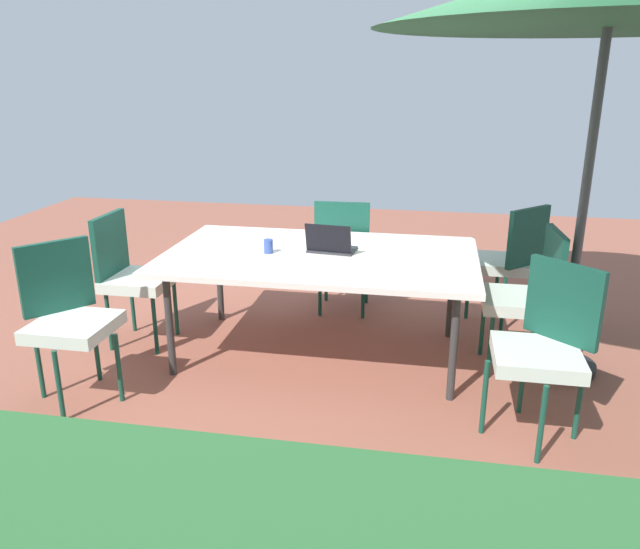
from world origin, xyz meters
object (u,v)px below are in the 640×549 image
(dining_table, at_px, (320,260))
(chair_southwest, at_px, (510,258))
(chair_west, at_px, (527,292))
(chair_northeast, at_px, (69,314))
(chair_northwest, at_px, (544,343))
(chair_south, at_px, (344,249))
(laptop, at_px, (331,246))
(chair_east, at_px, (131,272))
(cup, at_px, (268,246))

(dining_table, height_order, chair_southwest, chair_southwest)
(dining_table, bearing_deg, chair_west, -178.27)
(dining_table, relative_size, chair_northeast, 2.19)
(chair_west, xyz_separation_m, chair_northwest, (0.01, 0.82, 0.00))
(dining_table, height_order, chair_south, chair_south)
(chair_southwest, height_order, laptop, chair_southwest)
(chair_south, height_order, chair_east, same)
(chair_west, height_order, chair_northwest, same)
(chair_northeast, relative_size, chair_east, 1.00)
(chair_northeast, bearing_deg, dining_table, -18.77)
(chair_east, height_order, cup, chair_east)
(chair_northeast, height_order, chair_southwest, same)
(dining_table, bearing_deg, chair_east, 1.58)
(chair_southwest, bearing_deg, laptop, -14.22)
(dining_table, xyz_separation_m, chair_northeast, (1.39, 0.88, -0.16))
(chair_northwest, bearing_deg, cup, -161.82)
(chair_southwest, bearing_deg, chair_northeast, -13.77)
(chair_northeast, distance_m, chair_southwest, 3.26)
(dining_table, distance_m, laptop, 0.12)
(chair_south, distance_m, chair_east, 1.70)
(chair_west, bearing_deg, chair_northwest, -5.44)
(chair_northeast, xyz_separation_m, chair_east, (0.01, -0.84, 0.00))
(chair_west, distance_m, laptop, 1.36)
(chair_southwest, xyz_separation_m, chair_east, (2.77, 0.89, 0.00))
(chair_northwest, bearing_deg, chair_southwest, 131.58)
(laptop, height_order, cup, laptop)
(chair_northeast, xyz_separation_m, cup, (-1.04, -0.82, 0.26))
(chair_northeast, bearing_deg, laptop, -18.52)
(dining_table, height_order, chair_west, chair_west)
(dining_table, relative_size, laptop, 6.23)
(chair_east, bearing_deg, chair_west, -87.83)
(chair_northwest, distance_m, laptop, 1.58)
(chair_southwest, distance_m, cup, 1.96)
(laptop, distance_m, cup, 0.43)
(chair_northeast, distance_m, chair_east, 0.84)
(chair_northeast, bearing_deg, chair_southwest, -18.91)
(chair_east, bearing_deg, dining_table, -87.90)
(chair_west, distance_m, cup, 1.78)
(chair_northwest, height_order, chair_east, same)
(dining_table, distance_m, chair_northwest, 1.60)
(chair_east, relative_size, laptop, 2.85)
(dining_table, relative_size, chair_southwest, 2.19)
(chair_southwest, bearing_deg, chair_south, -45.68)
(dining_table, xyz_separation_m, cup, (0.35, 0.05, 0.09))
(dining_table, distance_m, chair_northeast, 1.65)
(chair_northwest, relative_size, chair_east, 1.00)
(chair_east, bearing_deg, laptop, -85.98)
(chair_west, relative_size, chair_south, 1.00)
(chair_south, height_order, laptop, chair_south)
(chair_south, bearing_deg, chair_southwest, 178.28)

